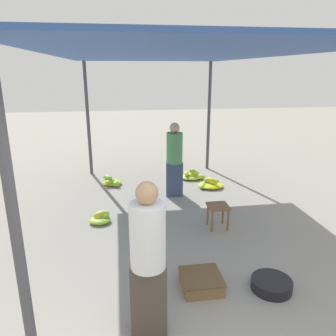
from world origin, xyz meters
The scene contains 13 objects.
canopy_post_front_left centered at (-1.54, 0.30, 1.39)m, with size 0.08×0.08×2.78m, color #4C4C51.
canopy_post_back_left centered at (-1.54, 6.43, 1.39)m, with size 0.08×0.08×2.78m, color #4C4C51.
canopy_post_back_right centered at (1.54, 6.43, 1.39)m, with size 0.08×0.08×2.78m, color #4C4C51.
canopy_tarp centered at (0.00, 3.36, 2.80)m, with size 3.48×6.53×0.04m, color #33569E.
vendor_foreground centered at (-0.58, 0.89, 0.84)m, with size 0.38×0.38×1.62m.
stool centered at (0.79, 3.01, 0.33)m, with size 0.34×0.34×0.41m.
basin_black centered at (0.96, 1.32, 0.07)m, with size 0.49×0.49×0.14m.
banana_pile_left_0 centered at (-1.18, 3.52, 0.08)m, with size 0.38×0.36×0.19m.
banana_pile_left_1 centered at (-1.01, 5.44, 0.08)m, with size 0.46×0.49×0.24m.
banana_pile_right_0 centered at (0.95, 5.61, 0.08)m, with size 0.60×0.44×0.26m.
banana_pile_right_1 centered at (1.22, 4.98, 0.07)m, with size 0.61×0.52×0.23m.
crate_near centered at (0.12, 1.48, 0.09)m, with size 0.50×0.50×0.17m.
shopper_walking_mid centered at (0.32, 4.59, 0.81)m, with size 0.37×0.36×1.56m.
Camera 1 is at (-0.81, -1.87, 2.58)m, focal length 35.00 mm.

